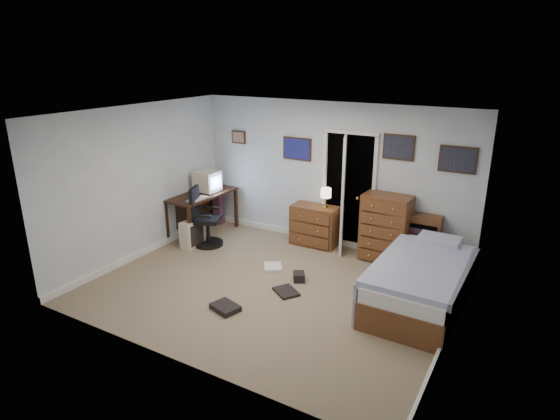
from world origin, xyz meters
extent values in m
cube|color=gray|center=(0.00, 0.00, -0.01)|extent=(5.00, 4.00, 0.02)
cube|color=black|center=(-2.20, 1.18, 0.78)|extent=(0.70, 1.42, 0.04)
cube|color=black|center=(-2.50, 0.54, 0.38)|extent=(0.06, 0.06, 0.76)
cube|color=black|center=(-1.95, 0.51, 0.38)|extent=(0.06, 0.06, 0.76)
cube|color=black|center=(-2.45, 1.84, 0.38)|extent=(0.06, 0.06, 0.76)
cube|color=black|center=(-1.90, 1.82, 0.38)|extent=(0.06, 0.06, 0.76)
cube|color=black|center=(-2.50, 1.19, 0.43)|extent=(0.08, 1.29, 0.54)
cube|color=beige|center=(-2.18, 1.33, 1.01)|extent=(0.42, 0.40, 0.36)
cube|color=#8CB2F2|center=(-1.97, 1.32, 1.01)|extent=(0.02, 0.30, 0.24)
cube|color=beige|center=(-2.18, 1.33, 0.81)|extent=(0.28, 0.28, 0.02)
cube|color=beige|center=(-2.02, 0.83, 0.82)|extent=(0.18, 0.43, 0.03)
cube|color=beige|center=(-2.00, 0.63, 0.24)|extent=(0.23, 0.46, 0.48)
cube|color=black|center=(-1.89, 0.62, 0.24)|extent=(0.02, 0.32, 0.37)
cylinder|color=black|center=(-1.79, 0.81, 0.03)|extent=(0.66, 0.66, 0.06)
cylinder|color=black|center=(-1.79, 0.81, 0.25)|extent=(0.08, 0.08, 0.39)
cube|color=black|center=(-1.79, 0.81, 0.48)|extent=(0.56, 0.56, 0.08)
cube|color=black|center=(-2.00, 0.73, 0.79)|extent=(0.20, 0.39, 0.54)
cube|color=black|center=(-1.71, 0.59, 0.62)|extent=(0.29, 0.15, 0.04)
cube|color=black|center=(-1.88, 1.03, 0.62)|extent=(0.29, 0.15, 0.04)
cube|color=maroon|center=(-2.32, 1.81, 0.42)|extent=(0.17, 0.17, 0.84)
cube|color=brown|center=(-0.18, 1.77, 0.36)|extent=(0.82, 0.43, 0.72)
cylinder|color=gold|center=(0.02, 1.77, 0.73)|extent=(0.11, 0.11, 0.02)
cylinder|color=gold|center=(0.02, 1.77, 0.84)|extent=(0.02, 0.02, 0.22)
cylinder|color=beige|center=(0.02, 1.77, 0.99)|extent=(0.19, 0.19, 0.16)
cube|color=black|center=(0.35, 2.30, 1.00)|extent=(0.90, 0.60, 2.00)
cube|color=white|center=(-0.10, 1.97, 1.00)|extent=(0.06, 0.05, 2.00)
cube|color=white|center=(0.80, 1.97, 1.00)|extent=(0.06, 0.05, 2.00)
cube|color=white|center=(0.35, 1.97, 2.02)|extent=(0.96, 0.05, 0.06)
cube|color=white|center=(0.31, 1.86, 1.00)|extent=(0.31, 0.77, 2.00)
sphere|color=gold|center=(0.62, 1.71, 1.00)|extent=(0.06, 0.06, 0.06)
cube|color=brown|center=(1.11, 1.75, 0.56)|extent=(0.78, 0.49, 1.11)
cube|color=brown|center=(1.48, 1.88, 0.42)|extent=(0.94, 0.24, 0.85)
cube|color=black|center=(1.48, 1.80, 0.58)|extent=(0.87, 0.10, 0.28)
cube|color=maroon|center=(1.48, 1.80, 0.55)|extent=(0.75, 0.12, 0.21)
cube|color=brown|center=(2.00, 0.62, 0.19)|extent=(1.11, 2.15, 0.37)
cube|color=white|center=(2.00, 0.62, 0.47)|extent=(1.06, 2.11, 0.19)
cube|color=#5C65AA|center=(2.00, 0.51, 0.59)|extent=(1.16, 1.83, 0.11)
cube|color=#5C65AA|center=(1.43, 0.52, 0.30)|extent=(0.08, 1.81, 0.58)
cube|color=#7780BE|center=(2.01, 1.42, 0.63)|extent=(0.59, 0.42, 0.14)
cube|color=#331E11|center=(-1.90, 1.98, 1.75)|extent=(0.30, 0.03, 0.24)
cube|color=#866149|center=(-1.90, 1.96, 1.75)|extent=(0.25, 0.01, 0.19)
cube|color=#331E11|center=(-0.65, 1.98, 1.65)|extent=(0.55, 0.03, 0.40)
cube|color=#0B0F53|center=(-0.65, 1.96, 1.65)|extent=(0.50, 0.01, 0.35)
cube|color=#331E11|center=(1.15, 1.98, 1.85)|extent=(0.50, 0.03, 0.40)
cube|color=black|center=(1.15, 1.96, 1.85)|extent=(0.45, 0.01, 0.35)
cube|color=#331E11|center=(2.05, 1.98, 1.75)|extent=(0.55, 0.03, 0.40)
cube|color=black|center=(2.05, 1.96, 1.75)|extent=(0.50, 0.01, 0.35)
cube|color=silver|center=(-0.31, 0.56, 0.02)|extent=(0.40, 0.42, 0.05)
cube|color=black|center=(0.27, -0.04, 0.02)|extent=(0.46, 0.43, 0.04)
cube|color=black|center=(0.25, 0.39, 0.06)|extent=(0.25, 0.26, 0.13)
cube|color=black|center=(-0.21, -0.85, 0.04)|extent=(0.43, 0.37, 0.07)
camera|label=1|loc=(3.17, -5.24, 3.24)|focal=30.00mm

